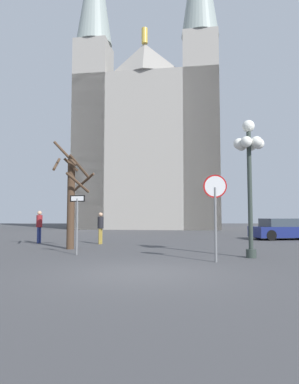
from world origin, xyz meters
The scene contains 9 objects.
ground_plane centered at (0.00, 0.00, 0.00)m, with size 120.00×120.00×0.00m, color #424244.
cathedral centered at (0.32, 32.68, 11.40)m, with size 18.31×15.84×37.83m.
stop_sign centered at (2.35, 2.02, 1.96)m, with size 0.74×0.21×2.81m.
one_way_arrow_sign centered at (-2.55, 4.05, 1.44)m, with size 0.61×0.22×2.27m.
street_lamp centered at (3.82, 3.15, 3.58)m, with size 1.11×1.01×4.95m.
bare_tree centered at (-3.31, 6.26, 2.33)m, with size 1.84×1.91×4.81m.
parked_car_near_navy centered at (8.77, 12.48, 0.63)m, with size 4.41×2.45×1.32m.
pedestrian_walking centered at (-2.36, 8.96, 1.00)m, with size 0.32×0.32×1.66m.
pedestrian_standing centered at (-5.78, 9.49, 1.07)m, with size 0.32×0.32×1.76m.
Camera 1 is at (0.23, -8.73, 1.46)m, focal length 31.19 mm.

